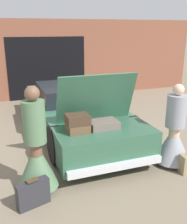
% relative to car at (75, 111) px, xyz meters
% --- Properties ---
extents(ground_plane, '(40.00, 40.00, 0.00)m').
position_rel_car_xyz_m(ground_plane, '(0.00, -0.01, -0.54)').
color(ground_plane, '#7F705B').
extents(garage_wall_back, '(12.00, 0.14, 2.80)m').
position_rel_car_xyz_m(garage_wall_back, '(0.00, 3.64, 0.85)').
color(garage_wall_back, brown).
rests_on(garage_wall_back, ground_plane).
extents(car, '(1.83, 4.85, 1.70)m').
position_rel_car_xyz_m(car, '(0.00, 0.00, 0.00)').
color(car, '#336047').
rests_on(car, ground_plane).
extents(person_left, '(0.65, 0.65, 1.70)m').
position_rel_car_xyz_m(person_left, '(-1.26, -2.21, 0.06)').
color(person_left, brown).
rests_on(person_left, ground_plane).
extents(person_right, '(0.68, 0.68, 1.55)m').
position_rel_car_xyz_m(person_right, '(1.27, -2.22, 0.01)').
color(person_right, beige).
rests_on(person_right, ground_plane).
extents(suitcase_beside_left_person, '(0.50, 0.27, 0.44)m').
position_rel_car_xyz_m(suitcase_beside_left_person, '(-1.39, -2.60, -0.33)').
color(suitcase_beside_left_person, '#2D2D33').
rests_on(suitcase_beside_left_person, ground_plane).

